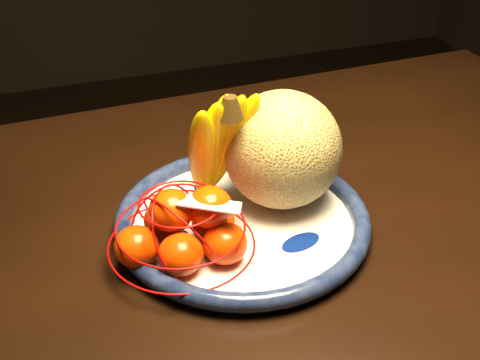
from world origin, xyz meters
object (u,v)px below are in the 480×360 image
object	(u,v)px
fruit_bowl	(242,221)
banana_bunch	(215,143)
cantaloupe	(282,150)
mandarin_bag	(185,230)
dining_table	(153,342)

from	to	relation	value
fruit_bowl	banana_bunch	xyz separation A→B (m)	(-0.02, 0.05, 0.09)
fruit_bowl	cantaloupe	xyz separation A→B (m)	(0.06, 0.03, 0.08)
mandarin_bag	fruit_bowl	bearing A→B (deg)	23.49
dining_table	fruit_bowl	world-z (taller)	fruit_bowl
dining_table	mandarin_bag	size ratio (longest dim) A/B	6.94
fruit_bowl	banana_bunch	bearing A→B (deg)	113.04
dining_table	mandarin_bag	bearing A→B (deg)	33.01
fruit_bowl	mandarin_bag	size ratio (longest dim) A/B	1.41
dining_table	cantaloupe	xyz separation A→B (m)	(0.20, 0.11, 0.17)
banana_bunch	mandarin_bag	xyz separation A→B (m)	(-0.06, -0.08, -0.06)
dining_table	mandarin_bag	distance (m)	0.15
cantaloupe	banana_bunch	bearing A→B (deg)	169.91
dining_table	cantaloupe	distance (m)	0.29
cantaloupe	mandarin_bag	size ratio (longest dim) A/B	0.66
dining_table	cantaloupe	world-z (taller)	cantaloupe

